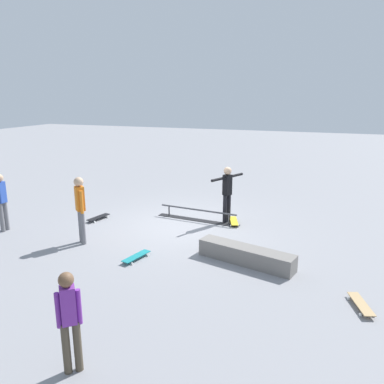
% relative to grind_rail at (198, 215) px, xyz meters
% --- Properties ---
extents(ground_plane, '(60.00, 60.00, 0.00)m').
position_rel_grind_rail_xyz_m(ground_plane, '(0.21, 0.57, -0.15)').
color(ground_plane, gray).
extents(grind_rail, '(2.62, 0.48, 0.35)m').
position_rel_grind_rail_xyz_m(grind_rail, '(0.00, 0.00, 0.00)').
color(grind_rail, black).
rests_on(grind_rail, ground_plane).
extents(skate_ledge, '(2.27, 0.99, 0.38)m').
position_rel_grind_rail_xyz_m(skate_ledge, '(-2.00, 2.45, 0.04)').
color(skate_ledge, gray).
rests_on(skate_ledge, ground_plane).
extents(skater_main, '(0.65, 1.24, 1.66)m').
position_rel_grind_rail_xyz_m(skater_main, '(-0.86, -0.13, 0.81)').
color(skater_main, black).
rests_on(skater_main, ground_plane).
extents(skateboard_main, '(0.45, 0.82, 0.09)m').
position_rel_grind_rail_xyz_m(skateboard_main, '(-1.09, -0.10, -0.08)').
color(skateboard_main, yellow).
rests_on(skateboard_main, ground_plane).
extents(bystander_purple_shirt, '(0.30, 0.27, 1.48)m').
position_rel_grind_rail_xyz_m(bystander_purple_shirt, '(-0.54, 6.66, 0.68)').
color(bystander_purple_shirt, brown).
rests_on(bystander_purple_shirt, ground_plane).
extents(bystander_orange_shirt, '(0.34, 0.31, 1.72)m').
position_rel_grind_rail_xyz_m(bystander_orange_shirt, '(2.16, 2.70, 0.82)').
color(bystander_orange_shirt, slate).
rests_on(bystander_orange_shirt, ground_plane).
extents(bystander_blue_shirt, '(0.22, 0.36, 1.61)m').
position_rel_grind_rail_xyz_m(bystander_blue_shirt, '(4.73, 2.68, 0.76)').
color(bystander_blue_shirt, slate).
rests_on(bystander_blue_shirt, ground_plane).
extents(loose_skateboard_teal, '(0.39, 0.82, 0.09)m').
position_rel_grind_rail_xyz_m(loose_skateboard_teal, '(0.40, 3.12, -0.08)').
color(loose_skateboard_teal, teal).
rests_on(loose_skateboard_teal, ground_plane).
extents(loose_skateboard_natural, '(0.45, 0.82, 0.09)m').
position_rel_grind_rail_xyz_m(loose_skateboard_natural, '(-4.32, 3.57, -0.08)').
color(loose_skateboard_natural, tan).
rests_on(loose_skateboard_natural, ground_plane).
extents(loose_skateboard_black, '(0.37, 0.82, 0.09)m').
position_rel_grind_rail_xyz_m(loose_skateboard_black, '(2.84, 0.98, -0.08)').
color(loose_skateboard_black, black).
rests_on(loose_skateboard_black, ground_plane).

